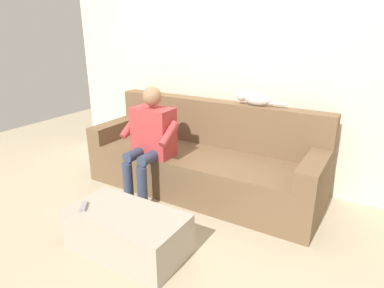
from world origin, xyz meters
TOP-DOWN VIEW (x-y plane):
  - ground_plane at (0.00, 0.60)m, footprint 8.00×8.00m
  - back_wall at (0.00, -0.69)m, footprint 4.51×0.06m
  - couch at (0.00, -0.15)m, footprint 2.51×0.86m
  - coffee_table at (0.00, 1.11)m, footprint 0.95×0.50m
  - person_solo_seated at (0.40, 0.27)m, footprint 0.56×0.50m
  - cat_on_backrest at (-0.42, -0.43)m, footprint 0.52×0.12m
  - remote_gray at (0.34, 1.23)m, footprint 0.11×0.13m

SIDE VIEW (x-z plane):
  - ground_plane at x=0.00m, z-range 0.00..0.00m
  - coffee_table at x=0.00m, z-range 0.00..0.34m
  - couch at x=0.00m, z-range -0.15..0.79m
  - remote_gray at x=0.34m, z-range 0.34..0.36m
  - person_solo_seated at x=0.40m, z-range 0.08..1.23m
  - cat_on_backrest at x=-0.42m, z-range 0.94..1.09m
  - back_wall at x=0.00m, z-range 0.00..2.71m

